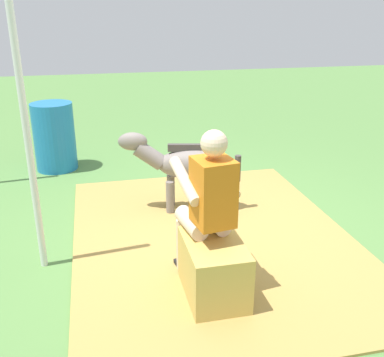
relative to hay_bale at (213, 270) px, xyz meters
The scene contains 7 objects.
ground_plane 1.21m from the hay_bale, 13.01° to the right, with size 24.00×24.00×0.00m, color #568442.
hay_patch 0.97m from the hay_bale, 15.23° to the right, with size 3.55×2.74×0.02m, color #AD8C47.
hay_bale is the anchor object (origin of this frame).
person_seated 0.54m from the hay_bale, ahead, with size 0.70×0.48×1.37m.
pony_standing 1.68m from the hay_bale, ahead, with size 0.51×1.33×0.92m.
water_barrel 3.72m from the hay_bale, 21.96° to the left, with size 0.57×0.57×0.95m, color #1E72B2.
tent_pole_left 1.89m from the hay_bale, 60.24° to the left, with size 0.06×0.06×2.57m, color silver.
Camera 1 is at (-4.11, 1.10, 2.20)m, focal length 42.18 mm.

